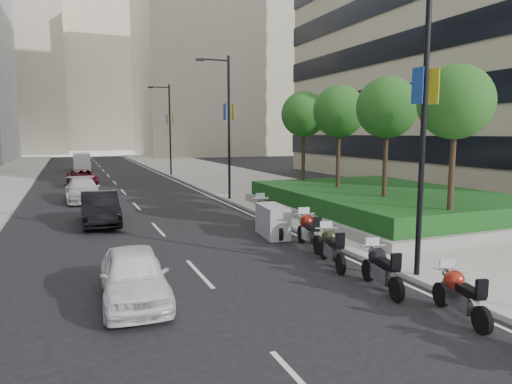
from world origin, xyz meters
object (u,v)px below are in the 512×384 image
lamp_post_1 (227,121)px  motorcycle_2 (381,268)px  lamp_post_2 (168,125)px  car_c (83,190)px  motorcycle_4 (309,231)px  motorcycle_3 (331,247)px  motorcycle_5 (272,221)px  lamp_post_0 (420,105)px  motorcycle_6 (264,211)px  car_b (100,208)px  motorcycle_1 (460,294)px  car_d (82,178)px  car_a (134,275)px  delivery_van (82,162)px

lamp_post_1 → motorcycle_2: size_ratio=3.94×
lamp_post_2 → car_c: (-8.50, -14.71, -4.34)m
motorcycle_4 → car_c: (-7.51, 15.82, 0.06)m
motorcycle_3 → motorcycle_5: (-0.04, 4.55, 0.03)m
lamp_post_2 → lamp_post_0: bearing=-90.0°
motorcycle_3 → motorcycle_6: bearing=8.2°
motorcycle_2 → car_b: size_ratio=0.49×
lamp_post_2 → motorcycle_2: 35.67m
car_b → motorcycle_5: bearing=-39.8°
motorcycle_4 → motorcycle_6: bearing=7.5°
motorcycle_4 → car_b: car_b is taller
motorcycle_1 → car_b: 16.36m
lamp_post_2 → car_b: bearing=-109.2°
motorcycle_2 → car_d: (-6.89, 29.64, 0.05)m
car_a → car_d: 27.93m
lamp_post_2 → car_a: size_ratio=2.23×
car_a → car_b: size_ratio=0.87×
car_c → lamp_post_2: bearing=58.5°
motorcycle_2 → motorcycle_3: (-0.03, 2.51, 0.01)m
motorcycle_1 → motorcycle_2: (-0.46, 2.29, 0.03)m
motorcycle_1 → car_a: bearing=72.9°
car_d → motorcycle_4: bearing=-76.3°
car_d → car_b: bearing=-91.6°
motorcycle_2 → motorcycle_1: bearing=-157.9°
lamp_post_2 → motorcycle_4: bearing=-91.9°
motorcycle_6 → delivery_van: bearing=15.8°
lamp_post_2 → car_d: size_ratio=1.88×
lamp_post_0 → delivery_van: bearing=99.7°
lamp_post_0 → car_b: (-7.97, 12.13, -4.30)m
motorcycle_5 → car_a: car_a is taller
motorcycle_5 → delivery_van: (-6.39, 39.34, 0.26)m
motorcycle_4 → car_d: bearing=25.5°
motorcycle_3 → lamp_post_0: bearing=-133.1°
lamp_post_0 → motorcycle_1: size_ratio=4.15×
car_c → delivery_van: delivery_van is taller
motorcycle_4 → car_c: 17.51m
lamp_post_1 → car_a: bearing=-116.5°
lamp_post_0 → delivery_van: size_ratio=1.91×
car_c → motorcycle_6: bearing=-57.3°
lamp_post_0 → delivery_van: (-7.89, 46.04, -4.15)m
car_c → lamp_post_0: bearing=-68.7°
lamp_post_1 → motorcycle_1: lamp_post_1 is taller
car_c → delivery_van: 25.77m
motorcycle_5 → car_b: (-6.47, 5.43, 0.11)m
motorcycle_2 → motorcycle_5: 7.06m
motorcycle_6 → delivery_van: size_ratio=0.52×
motorcycle_1 → car_c: size_ratio=0.43×
motorcycle_1 → car_b: bearing=38.6°
car_b → lamp_post_0: bearing=-56.5°
lamp_post_2 → car_a: (-7.79, -33.65, -4.38)m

